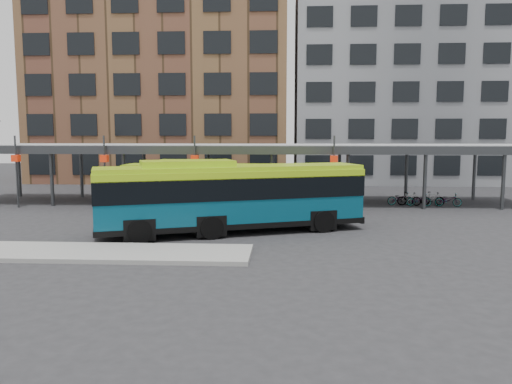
# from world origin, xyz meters

# --- Properties ---
(ground) EXTENTS (120.00, 120.00, 0.00)m
(ground) POSITION_xyz_m (0.00, 0.00, 0.00)
(ground) COLOR #28282B
(ground) RESTS_ON ground
(boarding_island) EXTENTS (14.00, 3.00, 0.18)m
(boarding_island) POSITION_xyz_m (-5.50, -3.00, 0.09)
(boarding_island) COLOR gray
(boarding_island) RESTS_ON ground
(canopy) EXTENTS (40.00, 6.53, 4.80)m
(canopy) POSITION_xyz_m (-0.06, 12.87, 3.91)
(canopy) COLOR #999B9E
(canopy) RESTS_ON ground
(building_brick) EXTENTS (26.00, 14.00, 22.00)m
(building_brick) POSITION_xyz_m (-10.00, 32.00, 11.00)
(building_brick) COLOR brown
(building_brick) RESTS_ON ground
(building_grey) EXTENTS (24.00, 14.00, 20.00)m
(building_grey) POSITION_xyz_m (16.00, 32.00, 10.00)
(building_grey) COLOR slate
(building_grey) RESTS_ON ground
(bus_front) EXTENTS (13.35, 7.17, 3.64)m
(bus_front) POSITION_xyz_m (0.18, 1.96, 1.89)
(bus_front) COLOR #08455C
(bus_front) RESTS_ON ground
(bus_rear) EXTENTS (12.15, 2.90, 3.34)m
(bus_rear) POSITION_xyz_m (-0.87, 7.52, 1.74)
(bus_rear) COLOR #08455C
(bus_rear) RESTS_ON ground
(bike_rack) EXTENTS (4.90, 1.26, 0.95)m
(bike_rack) POSITION_xyz_m (12.28, 12.02, 0.46)
(bike_rack) COLOR slate
(bike_rack) RESTS_ON ground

